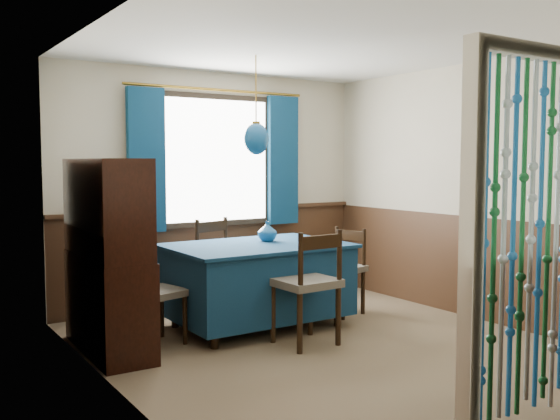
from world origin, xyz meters
TOP-DOWN VIEW (x-y plane):
  - floor at (0.00, 0.00)m, footprint 4.00×4.00m
  - ceiling at (0.00, 0.00)m, footprint 4.00×4.00m
  - wall_back at (0.00, 2.00)m, footprint 3.60×0.00m
  - wall_front at (0.00, -2.00)m, footprint 3.60×0.00m
  - wall_left at (-1.80, 0.00)m, footprint 0.00×4.00m
  - wall_right at (1.80, 0.00)m, footprint 0.00×4.00m
  - wainscot_back at (0.00, 1.99)m, footprint 3.60×0.00m
  - wainscot_front at (0.00, -1.99)m, footprint 3.60×0.00m
  - wainscot_left at (-1.79, 0.00)m, footprint 0.00×4.00m
  - wainscot_right at (1.79, 0.00)m, footprint 0.00×4.00m
  - window at (0.00, 1.95)m, footprint 1.32×0.12m
  - doorway at (0.00, -1.94)m, footprint 1.16×0.12m
  - dining_table at (-0.17, 0.83)m, footprint 1.61×1.12m
  - chair_near at (-0.11, 0.10)m, footprint 0.50×0.48m
  - chair_far at (-0.16, 1.53)m, footprint 0.57×0.56m
  - chair_left at (-1.19, 0.79)m, footprint 0.47×0.49m
  - chair_right at (0.81, 0.80)m, footprint 0.50×0.51m
  - sideboard at (-1.57, 0.84)m, footprint 0.43×1.20m
  - pendant_lamp at (-0.17, 0.83)m, footprint 0.23×0.23m
  - vase_table at (0.02, 0.96)m, footprint 0.20×0.20m
  - bowl_shelf at (-1.51, 0.61)m, footprint 0.26×0.26m
  - vase_sideboard at (-1.51, 1.11)m, footprint 0.24×0.24m

SIDE VIEW (x-z plane):
  - floor at x=0.00m, z-range 0.00..0.00m
  - chair_left at x=-1.19m, z-range 0.03..0.85m
  - dining_table at x=-0.17m, z-range 0.06..0.84m
  - chair_right at x=0.81m, z-range 0.03..0.89m
  - wainscot_back at x=0.00m, z-range -1.30..2.30m
  - wainscot_front at x=0.00m, z-range -1.30..2.30m
  - wainscot_left at x=-1.79m, z-range -1.50..2.50m
  - wainscot_right at x=1.79m, z-range -1.50..2.50m
  - chair_far at x=-0.16m, z-range 0.03..0.98m
  - chair_near at x=-0.11m, z-range 0.03..1.01m
  - sideboard at x=-1.57m, z-range -0.23..1.33m
  - vase_table at x=0.02m, z-range 0.78..0.95m
  - vase_sideboard at x=-1.51m, z-range 0.78..0.97m
  - doorway at x=0.00m, z-range -0.04..2.14m
  - bowl_shelf at x=-1.51m, z-range 1.07..1.12m
  - wall_back at x=0.00m, z-range -0.55..3.05m
  - wall_front at x=0.00m, z-range -0.55..3.05m
  - wall_left at x=-1.80m, z-range -0.75..3.25m
  - wall_right at x=1.80m, z-range -0.75..3.25m
  - window at x=0.00m, z-range 0.84..2.26m
  - pendant_lamp at x=-0.17m, z-range 1.30..2.20m
  - ceiling at x=0.00m, z-range 2.50..2.50m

